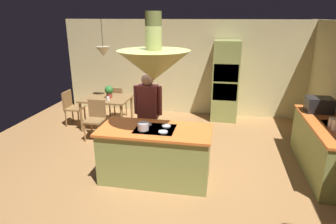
% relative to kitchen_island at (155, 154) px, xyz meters
% --- Properties ---
extents(ground, '(8.16, 8.16, 0.00)m').
position_rel_kitchen_island_xyz_m(ground, '(0.00, 0.20, -0.46)').
color(ground, '#9E7042').
extents(wall_back, '(6.80, 0.10, 2.55)m').
position_rel_kitchen_island_xyz_m(wall_back, '(0.00, 3.65, 0.82)').
color(wall_back, beige).
rests_on(wall_back, ground).
extents(kitchen_island, '(1.83, 0.88, 0.93)m').
position_rel_kitchen_island_xyz_m(kitchen_island, '(0.00, 0.00, 0.00)').
color(kitchen_island, '#8C934C').
rests_on(kitchen_island, ground).
extents(counter_run_right, '(0.73, 2.11, 0.91)m').
position_rel_kitchen_island_xyz_m(counter_run_right, '(2.84, 0.80, 0.01)').
color(counter_run_right, '#8C934C').
rests_on(counter_run_right, ground).
extents(oven_tower, '(0.66, 0.62, 2.06)m').
position_rel_kitchen_island_xyz_m(oven_tower, '(1.10, 3.24, 0.58)').
color(oven_tower, '#8C934C').
rests_on(oven_tower, ground).
extents(dining_table, '(1.12, 0.89, 0.76)m').
position_rel_kitchen_island_xyz_m(dining_table, '(-1.70, 2.10, 0.21)').
color(dining_table, olive).
rests_on(dining_table, ground).
extents(person_at_island, '(0.53, 0.22, 1.66)m').
position_rel_kitchen_island_xyz_m(person_at_island, '(-0.30, 0.71, 0.50)').
color(person_at_island, tan).
rests_on(person_at_island, ground).
extents(range_hood, '(1.10, 1.10, 1.00)m').
position_rel_kitchen_island_xyz_m(range_hood, '(0.00, 0.00, 1.50)').
color(range_hood, '#8C934C').
extents(pendant_light_over_table, '(0.32, 0.32, 0.82)m').
position_rel_kitchen_island_xyz_m(pendant_light_over_table, '(-1.70, 2.10, 1.41)').
color(pendant_light_over_table, beige).
extents(chair_facing_island, '(0.40, 0.40, 0.87)m').
position_rel_kitchen_island_xyz_m(chair_facing_island, '(-1.70, 1.44, 0.05)').
color(chair_facing_island, olive).
rests_on(chair_facing_island, ground).
extents(chair_by_back_wall, '(0.40, 0.40, 0.87)m').
position_rel_kitchen_island_xyz_m(chair_by_back_wall, '(-1.70, 2.76, 0.05)').
color(chair_by_back_wall, olive).
rests_on(chair_by_back_wall, ground).
extents(chair_at_corner, '(0.40, 0.40, 0.87)m').
position_rel_kitchen_island_xyz_m(chair_at_corner, '(-2.64, 2.10, 0.05)').
color(chair_at_corner, olive).
rests_on(chair_at_corner, ground).
extents(potted_plant_on_table, '(0.20, 0.20, 0.30)m').
position_rel_kitchen_island_xyz_m(potted_plant_on_table, '(-1.62, 2.09, 0.47)').
color(potted_plant_on_table, '#99382D').
rests_on(potted_plant_on_table, dining_table).
extents(cup_on_table, '(0.07, 0.07, 0.09)m').
position_rel_kitchen_island_xyz_m(cup_on_table, '(-1.57, 1.88, 0.35)').
color(cup_on_table, white).
rests_on(cup_on_table, dining_table).
extents(canister_tea, '(0.12, 0.12, 0.15)m').
position_rel_kitchen_island_xyz_m(canister_tea, '(2.84, 0.64, 0.52)').
color(canister_tea, silver).
rests_on(canister_tea, counter_run_right).
extents(microwave_on_counter, '(0.46, 0.36, 0.28)m').
position_rel_kitchen_island_xyz_m(microwave_on_counter, '(2.84, 1.42, 0.59)').
color(microwave_on_counter, '#232326').
rests_on(microwave_on_counter, counter_run_right).
extents(cooking_pot_on_cooktop, '(0.18, 0.18, 0.12)m').
position_rel_kitchen_island_xyz_m(cooking_pot_on_cooktop, '(-0.16, -0.13, 0.53)').
color(cooking_pot_on_cooktop, '#B2B2B7').
rests_on(cooking_pot_on_cooktop, kitchen_island).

